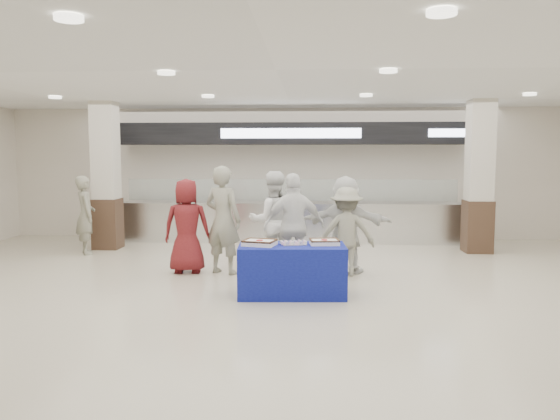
# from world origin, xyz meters

# --- Properties ---
(ground) EXTENTS (14.00, 14.00, 0.00)m
(ground) POSITION_xyz_m (0.00, 0.00, 0.00)
(ground) COLOR beige
(ground) RESTS_ON ground
(serving_line) EXTENTS (8.70, 0.85, 2.80)m
(serving_line) POSITION_xyz_m (0.00, 5.40, 1.16)
(serving_line) COLOR silver
(serving_line) RESTS_ON ground
(column_left) EXTENTS (0.55, 0.55, 3.20)m
(column_left) POSITION_xyz_m (-4.00, 4.20, 1.53)
(column_left) COLOR #362418
(column_left) RESTS_ON ground
(column_right) EXTENTS (0.55, 0.55, 3.20)m
(column_right) POSITION_xyz_m (4.00, 4.20, 1.53)
(column_right) COLOR #362418
(column_right) RESTS_ON ground
(display_table) EXTENTS (1.59, 0.86, 0.75)m
(display_table) POSITION_xyz_m (0.21, 0.38, 0.38)
(display_table) COLOR navy
(display_table) RESTS_ON ground
(sheet_cake_left) EXTENTS (0.52, 0.45, 0.09)m
(sheet_cake_left) POSITION_xyz_m (-0.26, 0.32, 0.80)
(sheet_cake_left) COLOR white
(sheet_cake_left) RESTS_ON display_table
(sheet_cake_right) EXTENTS (0.45, 0.37, 0.09)m
(sheet_cake_right) POSITION_xyz_m (0.68, 0.45, 0.80)
(sheet_cake_right) COLOR white
(sheet_cake_right) RESTS_ON display_table
(cupcake_tray) EXTENTS (0.39, 0.33, 0.06)m
(cupcake_tray) POSITION_xyz_m (0.23, 0.41, 0.78)
(cupcake_tray) COLOR #AAAAAF
(cupcake_tray) RESTS_ON display_table
(civilian_maroon) EXTENTS (0.84, 0.58, 1.65)m
(civilian_maroon) POSITION_xyz_m (-1.68, 1.83, 0.83)
(civilian_maroon) COLOR maroon
(civilian_maroon) RESTS_ON ground
(soldier_a) EXTENTS (0.81, 0.68, 1.88)m
(soldier_a) POSITION_xyz_m (-1.04, 1.81, 0.94)
(soldier_a) COLOR gray
(soldier_a) RESTS_ON ground
(chef_tall) EXTENTS (1.00, 0.87, 1.77)m
(chef_tall) POSITION_xyz_m (-0.20, 2.15, 0.89)
(chef_tall) COLOR white
(chef_tall) RESTS_ON ground
(chef_short) EXTENTS (1.11, 0.68, 1.76)m
(chef_short) POSITION_xyz_m (0.20, 1.54, 0.88)
(chef_short) COLOR white
(chef_short) RESTS_ON ground
(soldier_b) EXTENTS (1.01, 0.61, 1.51)m
(soldier_b) POSITION_xyz_m (1.08, 1.78, 0.76)
(soldier_b) COLOR gray
(soldier_b) RESTS_ON ground
(civilian_white) EXTENTS (1.64, 0.78, 1.70)m
(civilian_white) POSITION_xyz_m (1.08, 2.03, 0.85)
(civilian_white) COLOR white
(civilian_white) RESTS_ON ground
(soldier_bg) EXTENTS (0.64, 0.71, 1.63)m
(soldier_bg) POSITION_xyz_m (-4.20, 3.53, 0.82)
(soldier_bg) COLOR gray
(soldier_bg) RESTS_ON ground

